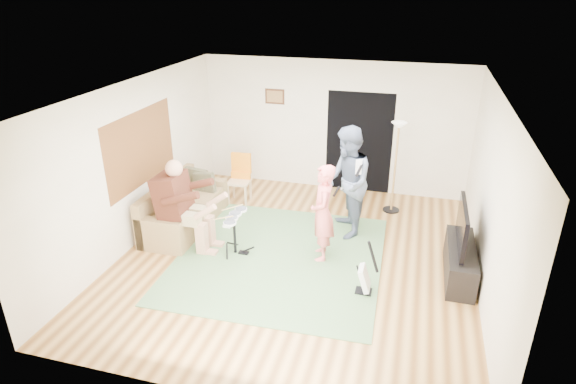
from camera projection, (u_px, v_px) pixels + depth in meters
The scene contains 19 objects.
floor at pixel (296, 257), 7.81m from camera, with size 6.00×6.00×0.00m, color brown.
walls at pixel (297, 180), 7.26m from camera, with size 5.50×6.00×2.70m, color silver, non-canonical shape.
ceiling at pixel (298, 91), 6.71m from camera, with size 6.00×6.00×0.00m, color white.
window_blinds at pixel (141, 148), 8.02m from camera, with size 2.05×2.05×0.00m, color brown.
doorway at pixel (359, 143), 9.88m from camera, with size 2.10×2.10×0.00m, color black.
picture_frame at pixel (275, 97), 9.98m from camera, with size 0.42×0.03×0.32m, color #3F2314.
area_rug at pixel (280, 257), 7.78m from camera, with size 3.23×3.41×0.02m, color #4E7748.
sofa at pixel (181, 212), 8.70m from camera, with size 0.83×2.03×0.82m.
drummer at pixel (186, 214), 7.89m from camera, with size 1.00×0.56×1.53m.
drum_kit at pixel (235, 236), 7.80m from camera, with size 0.39×0.70×0.72m.
singer at pixel (323, 213), 7.49m from camera, with size 0.58×0.38×1.59m, color #F76B6D.
microphone at pixel (336, 192), 7.28m from camera, with size 0.06×0.06×0.24m, color black, non-canonical shape.
guitarist at pixel (347, 183), 8.15m from camera, with size 0.94×0.74×1.94m, color slate.
guitar_held at pixel (360, 164), 7.96m from camera, with size 0.12×0.60×0.26m, color white, non-canonical shape.
guitar_spare at pixel (365, 278), 6.82m from camera, with size 0.31×0.27×0.85m.
torchiere_lamp at pixel (397, 152), 8.88m from camera, with size 0.32×0.32×1.77m.
dining_chair at pixel (240, 185), 9.62m from camera, with size 0.44×0.46×0.98m.
tv_cabinet at pixel (460, 262), 7.20m from camera, with size 0.40×1.40×0.50m, color black.
television at pixel (462, 226), 6.97m from camera, with size 0.06×1.16×0.63m, color black.
Camera 1 is at (1.65, -6.51, 4.13)m, focal length 30.00 mm.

